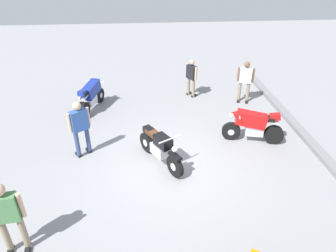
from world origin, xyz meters
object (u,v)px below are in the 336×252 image
object	(u,v)px
motorcycle_black_cruiser	(160,148)
person_in_black_shirt	(191,76)
motorcycle_red_sportbike	(253,125)
person_in_white_shirt	(245,79)
motorcycle_blue_sportbike	(91,95)
person_in_blue_shirt	(80,125)
person_in_green_shirt	(7,214)

from	to	relation	value
motorcycle_black_cruiser	person_in_black_shirt	bearing A→B (deg)	130.28
motorcycle_black_cruiser	motorcycle_red_sportbike	xyz separation A→B (m)	(-0.91, 3.04, 0.07)
motorcycle_red_sportbike	person_in_white_shirt	distance (m)	3.03
motorcycle_blue_sportbike	person_in_blue_shirt	world-z (taller)	person_in_blue_shirt
motorcycle_black_cruiser	person_in_green_shirt	xyz separation A→B (m)	(2.73, -3.12, 0.48)
motorcycle_black_cruiser	motorcycle_red_sportbike	size ratio (longest dim) A/B	0.96
motorcycle_red_sportbike	person_in_white_shirt	xyz separation A→B (m)	(-2.94, 0.61, 0.38)
motorcycle_blue_sportbike	person_in_green_shirt	size ratio (longest dim) A/B	1.09
motorcycle_blue_sportbike	person_in_white_shirt	size ratio (longest dim) A/B	1.12
person_in_black_shirt	person_in_green_shirt	bearing A→B (deg)	-154.46
motorcycle_blue_sportbike	person_in_white_shirt	bearing A→B (deg)	-69.55
motorcycle_red_sportbike	person_in_blue_shirt	xyz separation A→B (m)	(0.31, -5.33, 0.44)
person_in_black_shirt	person_in_white_shirt	world-z (taller)	person_in_white_shirt
person_in_green_shirt	motorcycle_red_sportbike	bearing A→B (deg)	114.04
person_in_white_shirt	motorcycle_black_cruiser	bearing A→B (deg)	-25.38
person_in_blue_shirt	motorcycle_black_cruiser	bearing A→B (deg)	-141.09
person_in_white_shirt	person_in_black_shirt	bearing A→B (deg)	-91.75
person_in_green_shirt	person_in_blue_shirt	bearing A→B (deg)	159.37
person_in_black_shirt	person_in_green_shirt	world-z (taller)	person_in_green_shirt
person_in_blue_shirt	person_in_black_shirt	bearing A→B (deg)	-80.63
motorcycle_red_sportbike	motorcycle_black_cruiser	bearing A→B (deg)	31.02
person_in_black_shirt	person_in_green_shirt	size ratio (longest dim) A/B	0.92
person_in_blue_shirt	person_in_green_shirt	bearing A→B (deg)	129.56
motorcycle_blue_sportbike	person_in_white_shirt	distance (m)	6.10
motorcycle_black_cruiser	person_in_black_shirt	world-z (taller)	person_in_black_shirt
motorcycle_black_cruiser	person_in_green_shirt	bearing A→B (deg)	-79.19
motorcycle_blue_sportbike	person_in_black_shirt	world-z (taller)	person_in_black_shirt
person_in_black_shirt	person_in_white_shirt	bearing A→B (deg)	-51.51
motorcycle_black_cruiser	person_in_black_shirt	distance (m)	4.88
motorcycle_black_cruiser	person_in_black_shirt	size ratio (longest dim) A/B	1.17
motorcycle_red_sportbike	person_in_white_shirt	bearing A→B (deg)	-87.43
person_in_green_shirt	person_in_white_shirt	bearing A→B (deg)	127.62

